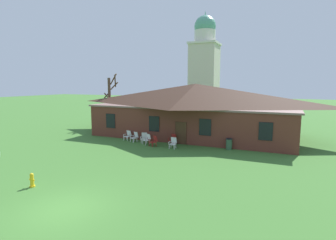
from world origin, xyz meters
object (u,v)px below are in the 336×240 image
lawn_chair_by_porch (128,135)px  lawn_chair_under_eave (173,143)px  lawn_chair_right_end (154,141)px  lawn_chair_far_side (173,139)px  lawn_chair_left_end (144,137)px  fire_hydrant (32,180)px  lawn_chair_middle (147,139)px  lawn_chair_near_door (135,137)px  trash_bin (229,144)px

lawn_chair_by_porch → lawn_chair_under_eave: same height
lawn_chair_right_end → lawn_chair_far_side: size_ratio=1.00×
lawn_chair_left_end → fire_hydrant: bearing=-91.3°
lawn_chair_far_side → lawn_chair_under_eave: size_ratio=1.00×
lawn_chair_middle → fire_hydrant: 11.72m
lawn_chair_left_end → lawn_chair_middle: 0.81m
lawn_chair_near_door → lawn_chair_under_eave: bearing=-11.6°
lawn_chair_left_end → lawn_chair_far_side: 2.85m
lawn_chair_under_eave → fire_hydrant: lawn_chair_under_eave is taller
lawn_chair_by_porch → lawn_chair_left_end: size_ratio=1.00×
lawn_chair_near_door → lawn_chair_far_side: (3.83, 0.49, 0.00)m
lawn_chair_far_side → fire_hydrant: size_ratio=1.21×
lawn_chair_middle → lawn_chair_under_eave: (2.81, -0.46, 0.00)m
lawn_chair_left_end → fire_hydrant: (-0.29, -12.20, -0.12)m
lawn_chair_under_eave → lawn_chair_far_side: bearing=113.5°
lawn_chair_left_end → lawn_chair_right_end: 1.80m
lawn_chair_near_door → lawn_chair_under_eave: (4.44, -0.91, 0.00)m
lawn_chair_middle → trash_bin: (7.40, 1.04, -0.00)m
lawn_chair_by_porch → lawn_chair_near_door: size_ratio=1.00×
lawn_chair_near_door → lawn_chair_right_end: 2.69m
lawn_chair_by_porch → lawn_chair_middle: bearing=-17.6°
lawn_chair_by_porch → lawn_chair_under_eave: (5.46, -1.30, 0.00)m
lawn_chair_middle → lawn_chair_far_side: 2.40m
lawn_chair_near_door → lawn_chair_right_end: bearing=-19.5°
lawn_chair_by_porch → fire_hydrant: lawn_chair_by_porch is taller
lawn_chair_near_door → lawn_chair_right_end: (2.53, -0.90, 0.00)m
lawn_chair_by_porch → lawn_chair_far_side: (4.85, 0.10, 0.00)m
lawn_chair_left_end → lawn_chair_middle: bearing=-40.1°
fire_hydrant → trash_bin: 15.19m
lawn_chair_left_end → lawn_chair_middle: size_ratio=1.00×
lawn_chair_by_porch → trash_bin: size_ratio=0.98×
lawn_chair_near_door → lawn_chair_under_eave: size_ratio=1.00×
lawn_chair_far_side → lawn_chair_under_eave: 1.53m
lawn_chair_under_eave → trash_bin: (4.59, 1.50, -0.00)m
fire_hydrant → lawn_chair_far_side: bearing=76.2°
lawn_chair_by_porch → lawn_chair_right_end: 3.78m
lawn_chair_near_door → lawn_chair_middle: 1.69m
lawn_chair_middle → trash_bin: size_ratio=0.98×
lawn_chair_near_door → lawn_chair_under_eave: 4.53m
lawn_chair_right_end → lawn_chair_under_eave: 1.91m
lawn_chair_middle → fire_hydrant: bearing=-94.4°
lawn_chair_middle → lawn_chair_by_porch: bearing=162.4°
lawn_chair_far_side → lawn_chair_under_eave: same height
fire_hydrant → trash_bin: (8.30, 12.72, 0.12)m
lawn_chair_under_eave → lawn_chair_near_door: bearing=168.4°
lawn_chair_far_side → trash_bin: 5.20m
lawn_chair_near_door → fire_hydrant: size_ratio=1.21×
lawn_chair_near_door → lawn_chair_left_end: bearing=3.9°
lawn_chair_by_porch → lawn_chair_left_end: same height
lawn_chair_right_end → trash_bin: trash_bin is taller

